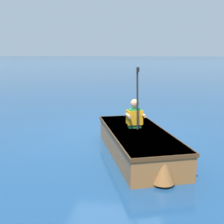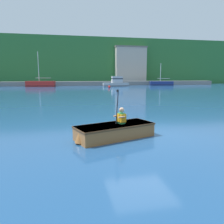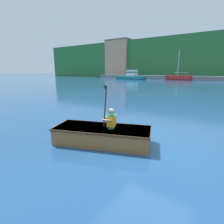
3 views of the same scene
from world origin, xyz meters
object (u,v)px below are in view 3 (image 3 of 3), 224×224
at_px(moored_boat_dock_west_inner, 178,78).
at_px(person_paddler, 111,119).
at_px(rowboat_foreground, 101,134).
at_px(moored_boat_dock_center_far, 131,76).

xyz_separation_m(moored_boat_dock_west_inner, person_paddler, (6.79, -37.14, 0.20)).
relative_size(moored_boat_dock_west_inner, rowboat_foreground, 2.27).
xyz_separation_m(moored_boat_dock_west_inner, moored_boat_dock_center_far, (-11.00, -1.43, 0.24)).
bearing_deg(moored_boat_dock_west_inner, person_paddler, -79.64).
xyz_separation_m(rowboat_foreground, person_paddler, (0.28, 0.10, 0.46)).
distance_m(moored_boat_dock_west_inner, moored_boat_dock_center_far, 11.09).
xyz_separation_m(moored_boat_dock_center_far, person_paddler, (17.78, -35.72, -0.04)).
distance_m(rowboat_foreground, person_paddler, 0.55).
height_order(moored_boat_dock_center_far, rowboat_foreground, moored_boat_dock_center_far).
xyz_separation_m(moored_boat_dock_west_inner, rowboat_foreground, (6.51, -37.24, -0.26)).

